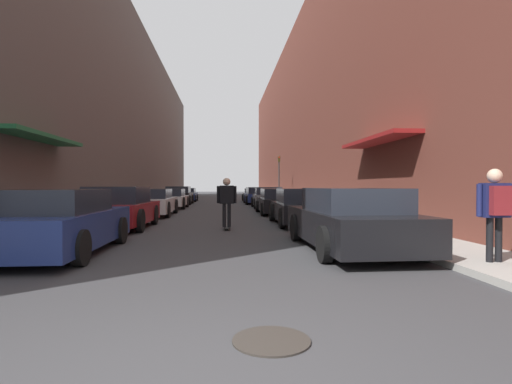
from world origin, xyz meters
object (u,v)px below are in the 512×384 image
object	(u,v)px
parked_car_right_4	(258,196)
pedestrian	(496,204)
parked_car_left_2	(152,202)
parked_car_left_3	(170,199)
skateboarder	(227,198)
traffic_light	(279,174)
parked_car_right_0	(350,220)
manhole_cover	(271,341)
parked_car_right_1	(300,207)
parked_car_left_1	(119,208)
parked_car_right_2	(279,202)
parked_car_left_0	(56,223)
parked_car_left_4	(179,196)
parked_car_left_5	(185,195)
parked_car_right_3	(268,198)
parked_car_right_5	(254,195)

from	to	relation	value
parked_car_right_4	pedestrian	world-z (taller)	pedestrian
parked_car_left_2	parked_car_left_3	xyz separation A→B (m)	(0.03, 5.88, -0.02)
skateboarder	traffic_light	bearing A→B (deg)	76.93
parked_car_right_0	manhole_cover	xyz separation A→B (m)	(-2.29, -4.87, -0.64)
parked_car_right_0	parked_car_right_1	distance (m)	5.66
skateboarder	parked_car_right_4	bearing A→B (deg)	81.89
parked_car_left_1	parked_car_right_2	distance (m)	8.67
parked_car_left_0	parked_car_right_1	size ratio (longest dim) A/B	0.99
parked_car_left_2	parked_car_left_0	bearing A→B (deg)	-90.47
parked_car_left_2	parked_car_right_4	bearing A→B (deg)	62.63
parked_car_right_1	manhole_cover	xyz separation A→B (m)	(-2.30, -10.52, -0.61)
parked_car_left_4	skateboarder	world-z (taller)	skateboarder
parked_car_left_3	parked_car_left_5	world-z (taller)	parked_car_left_3
parked_car_left_0	traffic_light	xyz separation A→B (m)	(7.68, 22.34, 1.69)
parked_car_right_1	parked_car_left_4	bearing A→B (deg)	110.60
parked_car_left_1	pedestrian	bearing A→B (deg)	-41.61
parked_car_left_0	pedestrian	bearing A→B (deg)	-15.08
parked_car_left_5	parked_car_right_1	world-z (taller)	parked_car_right_1
parked_car_left_3	parked_car_right_2	world-z (taller)	parked_car_right_2
parked_car_left_2	manhole_cover	bearing A→B (deg)	-76.27
parked_car_left_0	parked_car_left_4	world-z (taller)	parked_car_left_4
parked_car_right_0	parked_car_left_1	bearing A→B (deg)	141.54
parked_car_left_1	parked_car_right_0	size ratio (longest dim) A/B	0.86
parked_car_left_5	parked_car_right_1	bearing A→B (deg)	-74.33
parked_car_left_2	pedestrian	bearing A→B (deg)	-58.10
parked_car_left_5	skateboarder	xyz separation A→B (m)	(3.47, -23.14, 0.43)
parked_car_right_3	traffic_light	bearing A→B (deg)	75.40
parked_car_right_5	parked_car_left_2	bearing A→B (deg)	-110.21
parked_car_left_2	traffic_light	size ratio (longest dim) A/B	1.31
parked_car_right_2	parked_car_right_4	xyz separation A→B (m)	(-0.11, 10.70, 0.02)
parked_car_left_0	parked_car_left_1	bearing A→B (deg)	89.71
traffic_light	parked_car_right_4	bearing A→B (deg)	-160.91
skateboarder	parked_car_left_3	bearing A→B (deg)	105.68
parked_car_right_0	pedestrian	bearing A→B (deg)	-50.45
parked_car_left_0	parked_car_left_2	distance (m)	10.37
parked_car_left_0	traffic_light	size ratio (longest dim) A/B	1.21
parked_car_right_4	traffic_light	xyz separation A→B (m)	(1.71, 0.59, 1.70)
parked_car_left_5	traffic_light	world-z (taller)	traffic_light
parked_car_left_4	parked_car_right_2	distance (m)	12.33
parked_car_right_5	traffic_light	distance (m)	4.98
manhole_cover	parked_car_left_4	bearing A→B (deg)	98.03
parked_car_left_1	parked_car_left_2	world-z (taller)	parked_car_left_1
parked_car_right_4	manhole_cover	distance (m)	26.69
parked_car_right_4	parked_car_right_1	bearing A→B (deg)	-89.54
parked_car_right_0	parked_car_right_4	world-z (taller)	parked_car_right_0
parked_car_right_0	manhole_cover	bearing A→B (deg)	-115.19
parked_car_right_0	parked_car_right_3	xyz separation A→B (m)	(0.05, 16.42, -0.02)
traffic_light	parked_car_left_0	bearing A→B (deg)	-108.98
parked_car_left_4	pedestrian	distance (m)	25.16
parked_car_left_1	parked_car_right_1	size ratio (longest dim) A/B	0.91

